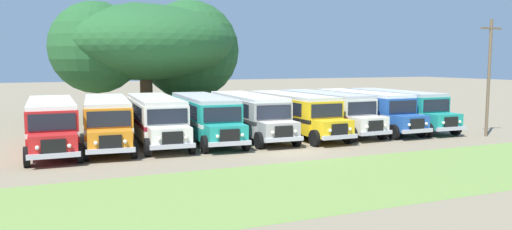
{
  "coord_description": "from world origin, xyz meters",
  "views": [
    {
      "loc": [
        -12.59,
        -24.89,
        5.0
      ],
      "look_at": [
        0.0,
        4.26,
        1.6
      ],
      "focal_mm": 34.6,
      "sensor_mm": 36.0,
      "label": 1
    }
  ],
  "objects_px": {
    "parked_bus_slot_0": "(52,122)",
    "parked_bus_slot_8": "(396,107)",
    "parked_bus_slot_6": "(326,110)",
    "parked_bus_slot_2": "(155,117)",
    "parked_bus_slot_4": "(249,113)",
    "parked_bus_slot_7": "(364,108)",
    "parked_bus_slot_3": "(204,115)",
    "utility_pole": "(489,75)",
    "broad_shade_tree": "(150,45)",
    "parked_bus_slot_1": "(107,119)",
    "parked_bus_slot_5": "(293,112)"
  },
  "relations": [
    {
      "from": "parked_bus_slot_2",
      "to": "parked_bus_slot_3",
      "type": "xyz_separation_m",
      "value": [
        3.12,
        -0.31,
        0.0
      ]
    },
    {
      "from": "parked_bus_slot_8",
      "to": "parked_bus_slot_1",
      "type": "bearing_deg",
      "value": -90.09
    },
    {
      "from": "parked_bus_slot_3",
      "to": "broad_shade_tree",
      "type": "xyz_separation_m",
      "value": [
        -0.69,
        13.45,
        4.93
      ]
    },
    {
      "from": "parked_bus_slot_0",
      "to": "utility_pole",
      "type": "relative_size",
      "value": 1.38
    },
    {
      "from": "parked_bus_slot_2",
      "to": "utility_pole",
      "type": "height_order",
      "value": "utility_pole"
    },
    {
      "from": "parked_bus_slot_0",
      "to": "parked_bus_slot_3",
      "type": "distance_m",
      "value": 9.18
    },
    {
      "from": "parked_bus_slot_2",
      "to": "parked_bus_slot_4",
      "type": "bearing_deg",
      "value": 91.38
    },
    {
      "from": "parked_bus_slot_2",
      "to": "parked_bus_slot_8",
      "type": "xyz_separation_m",
      "value": [
        18.44,
        -0.49,
        0.0
      ]
    },
    {
      "from": "parked_bus_slot_3",
      "to": "parked_bus_slot_6",
      "type": "height_order",
      "value": "same"
    },
    {
      "from": "parked_bus_slot_4",
      "to": "parked_bus_slot_8",
      "type": "relative_size",
      "value": 1.0
    },
    {
      "from": "parked_bus_slot_6",
      "to": "parked_bus_slot_2",
      "type": "bearing_deg",
      "value": -92.27
    },
    {
      "from": "parked_bus_slot_2",
      "to": "parked_bus_slot_1",
      "type": "bearing_deg",
      "value": -86.24
    },
    {
      "from": "parked_bus_slot_0",
      "to": "parked_bus_slot_2",
      "type": "bearing_deg",
      "value": 93.21
    },
    {
      "from": "parked_bus_slot_6",
      "to": "parked_bus_slot_1",
      "type": "bearing_deg",
      "value": -91.99
    },
    {
      "from": "parked_bus_slot_4",
      "to": "parked_bus_slot_7",
      "type": "height_order",
      "value": "same"
    },
    {
      "from": "parked_bus_slot_0",
      "to": "parked_bus_slot_6",
      "type": "relative_size",
      "value": 1.0
    },
    {
      "from": "parked_bus_slot_7",
      "to": "parked_bus_slot_0",
      "type": "bearing_deg",
      "value": -90.79
    },
    {
      "from": "parked_bus_slot_2",
      "to": "parked_bus_slot_6",
      "type": "xyz_separation_m",
      "value": [
        12.35,
        -0.17,
        0.0
      ]
    },
    {
      "from": "broad_shade_tree",
      "to": "parked_bus_slot_3",
      "type": "bearing_deg",
      "value": -87.08
    },
    {
      "from": "parked_bus_slot_6",
      "to": "utility_pole",
      "type": "distance_m",
      "value": 11.17
    },
    {
      "from": "parked_bus_slot_0",
      "to": "broad_shade_tree",
      "type": "relative_size",
      "value": 0.64
    },
    {
      "from": "parked_bus_slot_1",
      "to": "parked_bus_slot_2",
      "type": "height_order",
      "value": "same"
    },
    {
      "from": "parked_bus_slot_7",
      "to": "utility_pole",
      "type": "xyz_separation_m",
      "value": [
        5.59,
        -6.19,
        2.6
      ]
    },
    {
      "from": "parked_bus_slot_3",
      "to": "parked_bus_slot_8",
      "type": "distance_m",
      "value": 15.32
    },
    {
      "from": "parked_bus_slot_0",
      "to": "parked_bus_slot_8",
      "type": "height_order",
      "value": "same"
    },
    {
      "from": "parked_bus_slot_3",
      "to": "parked_bus_slot_4",
      "type": "xyz_separation_m",
      "value": [
        3.16,
        0.13,
        0.0
      ]
    },
    {
      "from": "parked_bus_slot_0",
      "to": "parked_bus_slot_7",
      "type": "height_order",
      "value": "same"
    },
    {
      "from": "parked_bus_slot_3",
      "to": "parked_bus_slot_1",
      "type": "bearing_deg",
      "value": -89.02
    },
    {
      "from": "parked_bus_slot_2",
      "to": "parked_bus_slot_3",
      "type": "relative_size",
      "value": 1.0
    },
    {
      "from": "parked_bus_slot_2",
      "to": "parked_bus_slot_7",
      "type": "height_order",
      "value": "same"
    },
    {
      "from": "utility_pole",
      "to": "parked_bus_slot_0",
      "type": "bearing_deg",
      "value": 166.89
    },
    {
      "from": "parked_bus_slot_2",
      "to": "parked_bus_slot_4",
      "type": "xyz_separation_m",
      "value": [
        6.28,
        -0.19,
        0.0
      ]
    },
    {
      "from": "parked_bus_slot_3",
      "to": "utility_pole",
      "type": "relative_size",
      "value": 1.39
    },
    {
      "from": "parked_bus_slot_1",
      "to": "utility_pole",
      "type": "xyz_separation_m",
      "value": [
        24.04,
        -6.59,
        2.6
      ]
    },
    {
      "from": "parked_bus_slot_3",
      "to": "parked_bus_slot_6",
      "type": "bearing_deg",
      "value": 94.52
    },
    {
      "from": "parked_bus_slot_8",
      "to": "utility_pole",
      "type": "height_order",
      "value": "utility_pole"
    },
    {
      "from": "parked_bus_slot_2",
      "to": "parked_bus_slot_3",
      "type": "height_order",
      "value": "same"
    },
    {
      "from": "parked_bus_slot_4",
      "to": "parked_bus_slot_7",
      "type": "bearing_deg",
      "value": 90.36
    },
    {
      "from": "parked_bus_slot_2",
      "to": "parked_bus_slot_8",
      "type": "height_order",
      "value": "same"
    },
    {
      "from": "parked_bus_slot_5",
      "to": "broad_shade_tree",
      "type": "height_order",
      "value": "broad_shade_tree"
    },
    {
      "from": "parked_bus_slot_6",
      "to": "utility_pole",
      "type": "xyz_separation_m",
      "value": [
        8.73,
        -6.46,
        2.6
      ]
    },
    {
      "from": "parked_bus_slot_3",
      "to": "parked_bus_slot_7",
      "type": "bearing_deg",
      "value": 93.03
    },
    {
      "from": "parked_bus_slot_4",
      "to": "parked_bus_slot_0",
      "type": "bearing_deg",
      "value": -87.53
    },
    {
      "from": "parked_bus_slot_7",
      "to": "parked_bus_slot_8",
      "type": "height_order",
      "value": "same"
    },
    {
      "from": "parked_bus_slot_1",
      "to": "parked_bus_slot_4",
      "type": "bearing_deg",
      "value": 94.06
    },
    {
      "from": "parked_bus_slot_3",
      "to": "parked_bus_slot_6",
      "type": "relative_size",
      "value": 1.0
    },
    {
      "from": "parked_bus_slot_6",
      "to": "parked_bus_slot_8",
      "type": "relative_size",
      "value": 1.0
    },
    {
      "from": "parked_bus_slot_3",
      "to": "broad_shade_tree",
      "type": "distance_m",
      "value": 14.34
    },
    {
      "from": "parked_bus_slot_6",
      "to": "parked_bus_slot_8",
      "type": "distance_m",
      "value": 6.1
    },
    {
      "from": "parked_bus_slot_4",
      "to": "parked_bus_slot_7",
      "type": "xyz_separation_m",
      "value": [
        9.2,
        -0.25,
        0.0
      ]
    }
  ]
}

